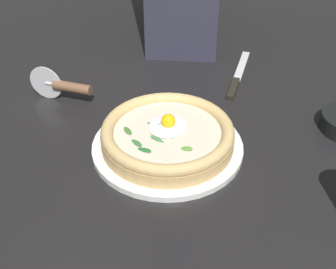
{
  "coord_description": "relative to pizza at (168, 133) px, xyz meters",
  "views": [
    {
      "loc": [
        -0.67,
        -0.11,
        0.55
      ],
      "look_at": [
        0.0,
        0.03,
        0.03
      ],
      "focal_mm": 49.12,
      "sensor_mm": 36.0,
      "label": 1
    }
  ],
  "objects": [
    {
      "name": "pizza_cutter",
      "position": [
        0.12,
        0.26,
        0.0
      ],
      "size": [
        0.03,
        0.15,
        0.08
      ],
      "color": "silver",
      "rests_on": "ground"
    },
    {
      "name": "ground_plane",
      "position": [
        -0.0,
        -0.03,
        -0.05
      ],
      "size": [
        2.4,
        2.4,
        0.03
      ],
      "primitive_type": "cube",
      "color": "black",
      "rests_on": "ground"
    },
    {
      "name": "pizza_plate",
      "position": [
        -0.0,
        -0.0,
        -0.03
      ],
      "size": [
        0.29,
        0.29,
        0.01
      ],
      "primitive_type": "cylinder",
      "color": "white",
      "rests_on": "ground"
    },
    {
      "name": "table_knife",
      "position": [
        0.28,
        -0.11,
        -0.03
      ],
      "size": [
        0.24,
        0.04,
        0.01
      ],
      "color": "silver",
      "rests_on": "ground"
    },
    {
      "name": "pizza",
      "position": [
        0.0,
        0.0,
        0.0
      ],
      "size": [
        0.25,
        0.25,
        0.06
      ],
      "color": "tan",
      "rests_on": "pizza_plate"
    }
  ]
}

